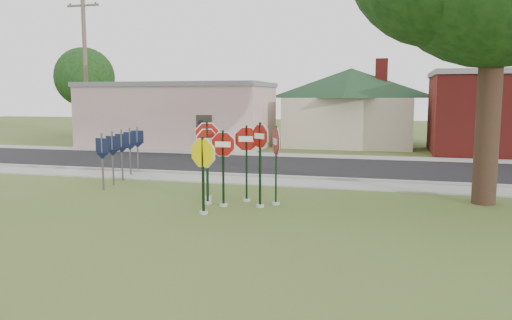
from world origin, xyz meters
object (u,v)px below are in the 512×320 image
(stop_sign_center, at_px, (223,158))
(pedestrian, at_px, (201,136))
(stop_sign_yellow, at_px, (203,165))
(stop_sign_left, at_px, (207,155))
(utility_pole_near, at_px, (86,70))

(stop_sign_center, bearing_deg, pedestrian, 113.93)
(stop_sign_center, height_order, stop_sign_yellow, stop_sign_center)
(stop_sign_left, relative_size, pedestrian, 1.29)
(stop_sign_left, bearing_deg, utility_pole_near, 133.79)
(stop_sign_left, height_order, pedestrian, stop_sign_left)
(stop_sign_left, bearing_deg, stop_sign_yellow, -74.39)
(stop_sign_left, bearing_deg, pedestrian, 112.13)
(utility_pole_near, height_order, pedestrian, utility_pole_near)
(utility_pole_near, bearing_deg, pedestrian, -4.91)
(stop_sign_yellow, height_order, pedestrian, stop_sign_yellow)
(stop_sign_center, relative_size, stop_sign_yellow, 1.04)
(stop_sign_yellow, height_order, stop_sign_left, stop_sign_left)
(stop_sign_center, height_order, utility_pole_near, utility_pole_near)
(stop_sign_center, xyz_separation_m, pedestrian, (-5.96, 13.43, -0.44))
(stop_sign_left, distance_m, pedestrian, 14.32)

